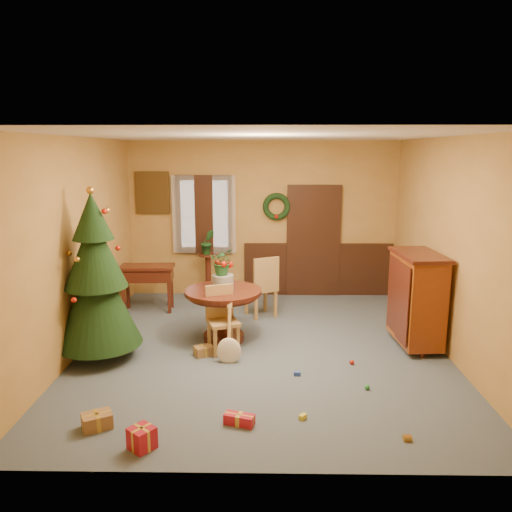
{
  "coord_description": "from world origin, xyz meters",
  "views": [
    {
      "loc": [
        0.02,
        -6.55,
        2.71
      ],
      "look_at": [
        -0.09,
        0.4,
        1.24
      ],
      "focal_mm": 35.0,
      "sensor_mm": 36.0,
      "label": 1
    }
  ],
  "objects_px": {
    "chair_near": "(222,316)",
    "sideboard": "(416,297)",
    "christmas_tree": "(96,279)",
    "writing_desk": "(147,277)",
    "dining_table": "(223,305)"
  },
  "relations": [
    {
      "from": "sideboard",
      "to": "christmas_tree",
      "type": "bearing_deg",
      "value": -173.41
    },
    {
      "from": "christmas_tree",
      "to": "sideboard",
      "type": "height_order",
      "value": "christmas_tree"
    },
    {
      "from": "chair_near",
      "to": "christmas_tree",
      "type": "distance_m",
      "value": 1.73
    },
    {
      "from": "dining_table",
      "to": "christmas_tree",
      "type": "bearing_deg",
      "value": -157.28
    },
    {
      "from": "dining_table",
      "to": "chair_near",
      "type": "height_order",
      "value": "chair_near"
    },
    {
      "from": "dining_table",
      "to": "sideboard",
      "type": "bearing_deg",
      "value": -3.54
    },
    {
      "from": "chair_near",
      "to": "sideboard",
      "type": "height_order",
      "value": "sideboard"
    },
    {
      "from": "christmas_tree",
      "to": "chair_near",
      "type": "bearing_deg",
      "value": 10.67
    },
    {
      "from": "dining_table",
      "to": "sideboard",
      "type": "relative_size",
      "value": 0.82
    },
    {
      "from": "writing_desk",
      "to": "sideboard",
      "type": "height_order",
      "value": "sideboard"
    },
    {
      "from": "dining_table",
      "to": "christmas_tree",
      "type": "xyz_separation_m",
      "value": [
        -1.59,
        -0.66,
        0.55
      ]
    },
    {
      "from": "christmas_tree",
      "to": "writing_desk",
      "type": "xyz_separation_m",
      "value": [
        0.18,
        2.02,
        -0.48
      ]
    },
    {
      "from": "christmas_tree",
      "to": "writing_desk",
      "type": "distance_m",
      "value": 2.08
    },
    {
      "from": "chair_near",
      "to": "writing_desk",
      "type": "bearing_deg",
      "value": 129.45
    },
    {
      "from": "chair_near",
      "to": "sideboard",
      "type": "xyz_separation_m",
      "value": [
        2.71,
        0.2,
        0.23
      ]
    }
  ]
}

